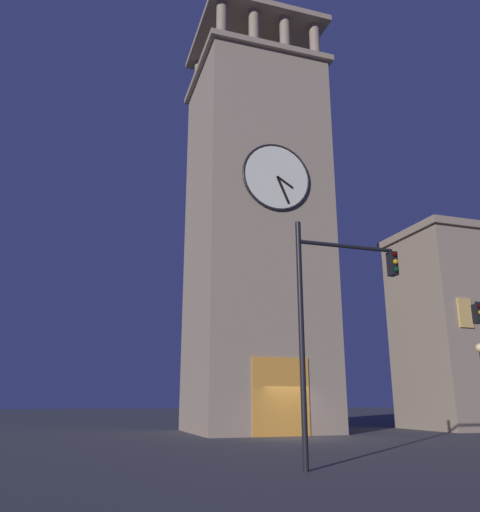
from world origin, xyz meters
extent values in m
plane|color=#424247|center=(0.00, 0.00, 0.00)|extent=(200.00, 200.00, 0.00)
cube|color=gray|center=(0.36, -4.93, 11.68)|extent=(7.76, 7.48, 23.36)
cube|color=gray|center=(0.36, -4.93, 23.56)|extent=(8.36, 8.08, 0.40)
cylinder|color=gray|center=(-2.93, -1.79, 25.13)|extent=(0.70, 0.70, 2.75)
cylinder|color=gray|center=(-0.74, -1.79, 25.13)|extent=(0.70, 0.70, 2.75)
cylinder|color=gray|center=(1.45, -1.79, 25.13)|extent=(0.70, 0.70, 2.75)
cylinder|color=gray|center=(3.64, -1.79, 25.13)|extent=(0.70, 0.70, 2.75)
cylinder|color=gray|center=(-2.93, -8.07, 25.13)|extent=(0.70, 0.70, 2.75)
cylinder|color=gray|center=(-0.74, -8.07, 25.13)|extent=(0.70, 0.70, 2.75)
cylinder|color=gray|center=(1.45, -8.07, 25.13)|extent=(0.70, 0.70, 2.75)
cylinder|color=gray|center=(3.64, -8.07, 25.13)|extent=(0.70, 0.70, 2.75)
cube|color=gray|center=(0.36, -4.93, 26.71)|extent=(8.36, 8.08, 0.40)
cylinder|color=black|center=(0.36, -4.93, 28.51)|extent=(0.12, 0.12, 3.20)
cylinder|color=silver|center=(0.36, -1.13, 14.46)|extent=(4.10, 0.12, 4.10)
torus|color=black|center=(0.36, -1.11, 14.46)|extent=(4.26, 0.16, 4.26)
cube|color=black|center=(-0.13, -1.03, 14.17)|extent=(1.03, 0.06, 0.69)
cube|color=black|center=(0.01, -1.03, 13.66)|extent=(0.80, 0.06, 1.65)
cube|color=orange|center=(0.36, -1.24, 2.00)|extent=(3.20, 0.24, 4.00)
cube|color=#E0B259|center=(-11.68, -0.66, 6.93)|extent=(1.00, 0.12, 1.80)
cylinder|color=black|center=(4.80, 11.30, 3.45)|extent=(0.16, 0.16, 6.89)
cylinder|color=black|center=(3.21, 11.30, 6.29)|extent=(3.17, 0.12, 0.12)
cube|color=black|center=(1.63, 11.30, 5.87)|extent=(0.22, 0.30, 0.75)
sphere|color=#360505|center=(1.63, 11.48, 6.14)|extent=(0.16, 0.16, 0.16)
sphere|color=orange|center=(1.63, 11.48, 5.89)|extent=(0.16, 0.16, 0.16)
sphere|color=#063316|center=(1.63, 11.48, 5.64)|extent=(0.16, 0.16, 0.16)
cube|color=black|center=(-3.75, 8.76, 4.98)|extent=(0.22, 0.30, 0.75)
sphere|color=#360505|center=(-3.75, 8.94, 5.25)|extent=(0.16, 0.16, 0.16)
sphere|color=orange|center=(-3.75, 8.94, 5.00)|extent=(0.16, 0.16, 0.16)
sphere|color=#F9DB8C|center=(-7.94, 4.20, 4.24)|extent=(0.44, 0.44, 0.44)
camera|label=1|loc=(10.78, 24.31, 1.78)|focal=35.53mm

